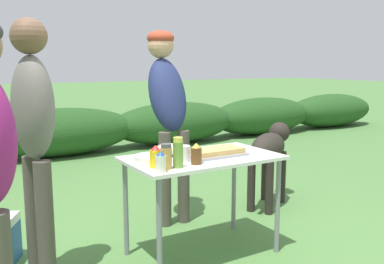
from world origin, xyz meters
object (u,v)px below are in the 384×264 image
Objects in this scene: folding_table at (202,167)px; food_tray at (217,152)px; spice_jar at (166,157)px; relish_jar at (178,153)px; mustard_bottle at (156,157)px; dog at (270,150)px; beer_bottle at (196,154)px; standing_person_in_navy_coat at (167,100)px; mixing_bowl at (169,149)px; mayo_bottle at (161,162)px; paper_cup_stack at (184,154)px; standing_person_in_gray_fleece at (34,125)px; plate_stack at (153,158)px.

food_tray is (0.10, -0.04, 0.10)m from folding_table.
folding_table is 0.47m from spice_jar.
relish_jar is at bearing -147.24° from folding_table.
mustard_bottle is 0.16× the size of dog.
standing_person_in_navy_coat is (0.29, 0.95, 0.28)m from beer_bottle.
mixing_bowl is 1.44m from dog.
mayo_bottle is at bearing -166.36° from beer_bottle.
mustard_bottle is at bearing -170.84° from food_tray.
relish_jar is 1.09m from standing_person_in_navy_coat.
mixing_bowl is 0.39m from relish_jar.
relish_jar is at bearing -112.65° from standing_person_in_navy_coat.
paper_cup_stack is 1.54m from dog.
folding_table is 1.18m from standing_person_in_gray_fleece.
relish_jar reaches higher than folding_table.
beer_bottle is 0.09× the size of standing_person_in_gray_fleece.
mayo_bottle is at bearing -158.80° from food_tray.
mixing_bowl is (-0.19, 0.16, 0.12)m from folding_table.
food_tray reaches higher than folding_table.
mixing_bowl is at bearing 93.51° from beer_bottle.
beer_bottle is 1.57m from dog.
standing_person_in_navy_coat is at bearing 69.36° from paper_cup_stack.
relish_jar reaches higher than paper_cup_stack.
relish_jar is (-0.41, -0.17, 0.07)m from food_tray.
beer_bottle is at bearing -124.15° from standing_person_in_gray_fleece.
beer_bottle reaches higher than mayo_bottle.
paper_cup_stack is at bearing 104.08° from beer_bottle.
food_tray is 0.31m from beer_bottle.
mayo_bottle reaches higher than dog.
beer_bottle is at bearing -105.25° from standing_person_in_navy_coat.
mustard_bottle is (-0.53, -0.09, 0.04)m from food_tray.
relish_jar is 0.12× the size of standing_person_in_navy_coat.
plate_stack is 1.28× the size of relish_jar.
plate_stack is 0.31m from mayo_bottle.
mustard_bottle is at bearing 167.40° from beer_bottle.
dog is at bearing 27.04° from folding_table.
spice_jar is at bearing -176.68° from beer_bottle.
mayo_bottle is at bearing -160.72° from relish_jar.
mayo_bottle is (-0.15, -0.05, -0.03)m from relish_jar.
beer_bottle is (-0.17, -0.18, 0.15)m from folding_table.
food_tray is 0.61m from mayo_bottle.
dog is at bearing 17.82° from mixing_bowl.
beer_bottle reaches higher than food_tray.
mustard_bottle is at bearing 146.53° from relish_jar.
mixing_bowl is 0.23m from paper_cup_stack.
standing_person_in_gray_fleece is (-0.91, 0.08, 0.24)m from mixing_bowl.
mayo_bottle is at bearing -118.36° from standing_person_in_navy_coat.
folding_table is 0.65× the size of standing_person_in_navy_coat.
paper_cup_stack reaches higher than mixing_bowl.
mixing_bowl is 0.42m from spice_jar.
folding_table is 0.41m from relish_jar.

